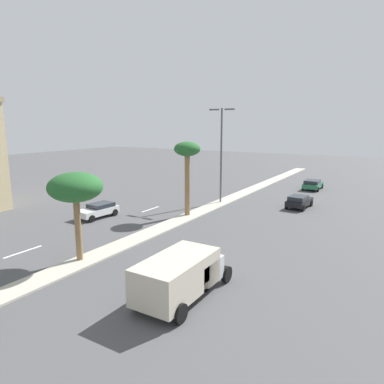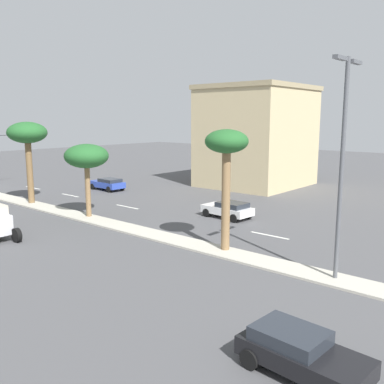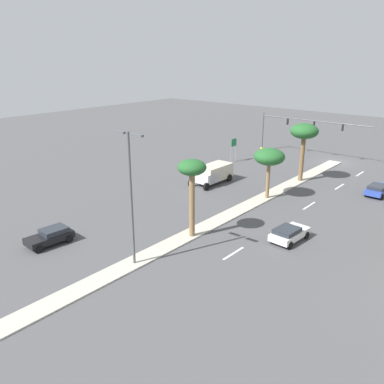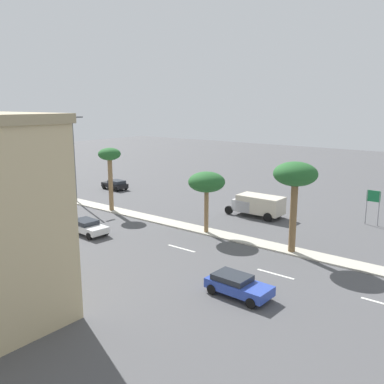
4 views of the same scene
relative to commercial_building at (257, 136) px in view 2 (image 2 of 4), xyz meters
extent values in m
plane|color=#4C4C4F|center=(22.63, 7.56, -5.58)|extent=(160.00, 160.00, 0.00)
cube|color=#B7B2A3|center=(22.63, 15.89, -5.52)|extent=(1.80, 75.02, 0.12)
cube|color=silver|center=(17.70, -17.62, -5.57)|extent=(0.20, 2.80, 0.01)
cube|color=silver|center=(17.70, -10.44, -5.57)|extent=(0.20, 2.80, 0.01)
cube|color=silver|center=(17.70, -1.94, -5.57)|extent=(0.20, 2.80, 0.01)
cube|color=silver|center=(17.70, 12.13, -5.57)|extent=(0.20, 2.80, 0.01)
cube|color=#C6B284|center=(0.00, 0.00, -0.26)|extent=(11.31, 9.83, 10.63)
cube|color=tan|center=(0.00, 0.00, 5.30)|extent=(11.61, 10.13, 0.50)
cylinder|color=brown|center=(22.37, -9.42, -2.64)|extent=(0.54, 0.54, 5.63)
ellipsoid|color=#235B28|center=(22.37, -9.42, 0.76)|extent=(3.39, 3.39, 1.86)
cylinder|color=olive|center=(22.29, -1.07, -3.43)|extent=(0.39, 0.39, 4.06)
ellipsoid|color=#235B28|center=(22.29, -1.07, -0.81)|extent=(3.31, 3.31, 1.82)
cylinder|color=olive|center=(22.28, 11.86, -2.57)|extent=(0.49, 0.49, 5.77)
ellipsoid|color=#235B28|center=(22.28, 11.86, 0.73)|extent=(2.42, 2.42, 1.33)
cylinder|color=#515459|center=(22.50, 18.44, -0.42)|extent=(0.20, 0.20, 10.08)
cube|color=#515459|center=(21.60, 18.44, 4.47)|extent=(1.10, 0.24, 0.16)
cube|color=#515459|center=(23.40, 18.44, 4.47)|extent=(1.10, 0.24, 0.16)
cube|color=silver|center=(15.39, 7.06, -4.97)|extent=(2.10, 4.02, 0.57)
cube|color=#262B33|center=(15.42, 7.54, -4.49)|extent=(1.80, 2.25, 0.38)
cylinder|color=black|center=(16.17, 5.63, -5.26)|extent=(0.26, 0.65, 0.64)
cylinder|color=black|center=(14.42, 5.75, -5.26)|extent=(0.26, 0.65, 0.64)
cylinder|color=black|center=(16.36, 8.36, -5.26)|extent=(0.26, 0.65, 0.64)
cylinder|color=black|center=(14.61, 8.48, -5.26)|extent=(0.26, 0.65, 0.64)
cube|color=black|center=(30.51, 20.69, -4.97)|extent=(2.02, 3.93, 0.57)
cube|color=#262B33|center=(30.48, 20.21, -4.47)|extent=(1.73, 2.20, 0.43)
cylinder|color=black|center=(29.76, 22.08, -5.26)|extent=(0.26, 0.65, 0.64)
cylinder|color=black|center=(29.58, 19.41, -5.26)|extent=(0.26, 0.65, 0.64)
cylinder|color=black|center=(31.25, 19.30, -5.26)|extent=(0.26, 0.65, 0.64)
cube|color=#2D47AD|center=(13.23, -10.24, -4.96)|extent=(1.94, 4.13, 0.60)
cube|color=#262B33|center=(13.25, -9.74, -4.48)|extent=(1.70, 2.29, 0.36)
cylinder|color=black|center=(14.04, -11.70, -5.26)|extent=(0.24, 0.65, 0.64)
cylinder|color=black|center=(12.33, -11.64, -5.26)|extent=(0.24, 0.65, 0.64)
cylinder|color=black|center=(14.13, -8.85, -5.26)|extent=(0.24, 0.65, 0.64)
cylinder|color=black|center=(12.42, -8.79, -5.26)|extent=(0.24, 0.65, 0.64)
cylinder|color=black|center=(29.18, 1.01, -5.13)|extent=(0.28, 0.90, 0.90)
camera|label=1|loc=(39.03, -15.17, 2.91)|focal=32.47mm
camera|label=2|loc=(41.41, 25.62, 1.97)|focal=39.65mm
camera|label=3|loc=(1.39, 36.80, 9.69)|focal=38.11mm
camera|label=4|loc=(-7.23, -22.77, 6.01)|focal=39.13mm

